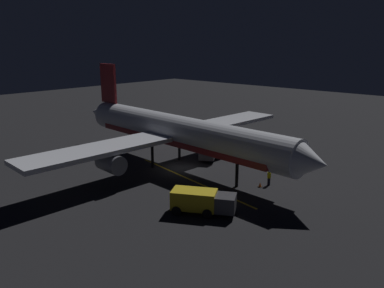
{
  "coord_description": "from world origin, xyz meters",
  "views": [
    {
      "loc": [
        33.05,
        31.82,
        15.25
      ],
      "look_at": [
        0.0,
        2.0,
        3.5
      ],
      "focal_mm": 35.67,
      "sensor_mm": 36.0,
      "label": 1
    }
  ],
  "objects_px": {
    "traffic_cone_near_left": "(174,191)",
    "airliner": "(176,132)",
    "ground_crew_worker": "(269,178)",
    "traffic_cone_far": "(240,159)",
    "baggage_truck": "(201,201)",
    "traffic_cone_near_right": "(274,167)",
    "traffic_cone_under_wing": "(260,185)",
    "catering_truck": "(209,149)"
  },
  "relations": [
    {
      "from": "baggage_truck",
      "to": "ground_crew_worker",
      "type": "relative_size",
      "value": 3.53
    },
    {
      "from": "airliner",
      "to": "catering_truck",
      "type": "distance_m",
      "value": 6.84
    },
    {
      "from": "traffic_cone_under_wing",
      "to": "traffic_cone_near_right",
      "type": "bearing_deg",
      "value": -162.73
    },
    {
      "from": "ground_crew_worker",
      "to": "traffic_cone_under_wing",
      "type": "bearing_deg",
      "value": -19.23
    },
    {
      "from": "baggage_truck",
      "to": "traffic_cone_near_left",
      "type": "height_order",
      "value": "baggage_truck"
    },
    {
      "from": "airliner",
      "to": "traffic_cone_far",
      "type": "xyz_separation_m",
      "value": [
        -7.66,
        4.36,
        -4.3
      ]
    },
    {
      "from": "traffic_cone_near_right",
      "to": "catering_truck",
      "type": "bearing_deg",
      "value": -79.13
    },
    {
      "from": "airliner",
      "to": "traffic_cone_near_right",
      "type": "distance_m",
      "value": 13.07
    },
    {
      "from": "ground_crew_worker",
      "to": "traffic_cone_far",
      "type": "distance_m",
      "value": 9.49
    },
    {
      "from": "traffic_cone_near_right",
      "to": "traffic_cone_under_wing",
      "type": "relative_size",
      "value": 1.0
    },
    {
      "from": "traffic_cone_near_left",
      "to": "traffic_cone_near_right",
      "type": "height_order",
      "value": "same"
    },
    {
      "from": "traffic_cone_near_right",
      "to": "traffic_cone_far",
      "type": "xyz_separation_m",
      "value": [
        0.03,
        -5.29,
        0.0
      ]
    },
    {
      "from": "traffic_cone_far",
      "to": "airliner",
      "type": "bearing_deg",
      "value": -29.66
    },
    {
      "from": "traffic_cone_near_left",
      "to": "traffic_cone_near_right",
      "type": "xyz_separation_m",
      "value": [
        -14.25,
        3.71,
        0.0
      ]
    },
    {
      "from": "baggage_truck",
      "to": "traffic_cone_near_right",
      "type": "height_order",
      "value": "baggage_truck"
    },
    {
      "from": "airliner",
      "to": "traffic_cone_near_right",
      "type": "xyz_separation_m",
      "value": [
        -7.69,
        9.65,
        -4.3
      ]
    },
    {
      "from": "traffic_cone_under_wing",
      "to": "ground_crew_worker",
      "type": "bearing_deg",
      "value": 160.77
    },
    {
      "from": "baggage_truck",
      "to": "traffic_cone_near_left",
      "type": "bearing_deg",
      "value": -108.3
    },
    {
      "from": "ground_crew_worker",
      "to": "traffic_cone_far",
      "type": "xyz_separation_m",
      "value": [
        -5.44,
        -7.75,
        -0.64
      ]
    },
    {
      "from": "catering_truck",
      "to": "traffic_cone_near_left",
      "type": "bearing_deg",
      "value": 23.58
    },
    {
      "from": "traffic_cone_far",
      "to": "baggage_truck",
      "type": "bearing_deg",
      "value": 23.28
    },
    {
      "from": "baggage_truck",
      "to": "catering_truck",
      "type": "xyz_separation_m",
      "value": [
        -14.24,
        -10.75,
        0.03
      ]
    },
    {
      "from": "traffic_cone_near_left",
      "to": "traffic_cone_far",
      "type": "distance_m",
      "value": 14.3
    },
    {
      "from": "airliner",
      "to": "ground_crew_worker",
      "type": "bearing_deg",
      "value": 100.39
    },
    {
      "from": "traffic_cone_under_wing",
      "to": "traffic_cone_far",
      "type": "xyz_separation_m",
      "value": [
        -6.6,
        -7.35,
        0.0
      ]
    },
    {
      "from": "traffic_cone_near_left",
      "to": "traffic_cone_far",
      "type": "relative_size",
      "value": 1.0
    },
    {
      "from": "traffic_cone_near_left",
      "to": "airliner",
      "type": "bearing_deg",
      "value": -137.84
    },
    {
      "from": "baggage_truck",
      "to": "ground_crew_worker",
      "type": "xyz_separation_m",
      "value": [
        -10.53,
        0.88,
        -0.27
      ]
    },
    {
      "from": "traffic_cone_near_left",
      "to": "traffic_cone_far",
      "type": "bearing_deg",
      "value": -173.68
    },
    {
      "from": "traffic_cone_near_left",
      "to": "traffic_cone_near_right",
      "type": "relative_size",
      "value": 1.0
    },
    {
      "from": "traffic_cone_near_left",
      "to": "traffic_cone_near_right",
      "type": "distance_m",
      "value": 14.72
    },
    {
      "from": "baggage_truck",
      "to": "traffic_cone_near_left",
      "type": "distance_m",
      "value": 5.65
    },
    {
      "from": "baggage_truck",
      "to": "traffic_cone_under_wing",
      "type": "xyz_separation_m",
      "value": [
        -9.37,
        0.48,
        -0.9
      ]
    },
    {
      "from": "baggage_truck",
      "to": "traffic_cone_far",
      "type": "xyz_separation_m",
      "value": [
        -15.97,
        -6.87,
        -0.9
      ]
    },
    {
      "from": "traffic_cone_under_wing",
      "to": "traffic_cone_far",
      "type": "height_order",
      "value": "same"
    },
    {
      "from": "traffic_cone_near_right",
      "to": "traffic_cone_far",
      "type": "height_order",
      "value": "same"
    },
    {
      "from": "catering_truck",
      "to": "ground_crew_worker",
      "type": "height_order",
      "value": "catering_truck"
    },
    {
      "from": "catering_truck",
      "to": "traffic_cone_near_right",
      "type": "distance_m",
      "value": 9.38
    },
    {
      "from": "catering_truck",
      "to": "traffic_cone_near_left",
      "type": "height_order",
      "value": "catering_truck"
    },
    {
      "from": "baggage_truck",
      "to": "traffic_cone_near_right",
      "type": "relative_size",
      "value": 11.16
    },
    {
      "from": "traffic_cone_near_left",
      "to": "catering_truck",
      "type": "bearing_deg",
      "value": -156.42
    },
    {
      "from": "airliner",
      "to": "baggage_truck",
      "type": "distance_m",
      "value": 14.38
    }
  ]
}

